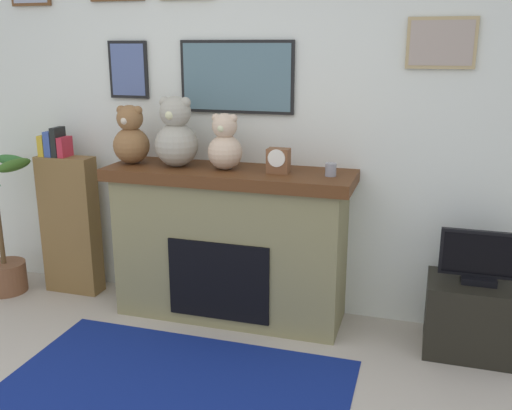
{
  "coord_description": "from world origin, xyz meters",
  "views": [
    {
      "loc": [
        1.33,
        -1.78,
        1.82
      ],
      "look_at": [
        0.27,
        1.7,
        0.81
      ],
      "focal_mm": 40.2,
      "sensor_mm": 36.0,
      "label": 1
    }
  ],
  "objects_px": {
    "mantel_clock": "(278,161)",
    "teddy_bear_tan": "(225,144)",
    "bookshelf": "(70,221)",
    "teddy_bear_brown": "(131,137)",
    "potted_plant": "(2,241)",
    "candle_jar": "(331,170)",
    "tv_stand": "(474,318)",
    "television": "(481,259)",
    "teddy_bear_cream": "(176,135)",
    "fireplace": "(230,243)"
  },
  "relations": [
    {
      "from": "candle_jar",
      "to": "teddy_bear_brown",
      "type": "bearing_deg",
      "value": -179.98
    },
    {
      "from": "bookshelf",
      "to": "candle_jar",
      "type": "xyz_separation_m",
      "value": [
        1.96,
        -0.06,
        0.52
      ]
    },
    {
      "from": "tv_stand",
      "to": "television",
      "type": "bearing_deg",
      "value": -90.0
    },
    {
      "from": "television",
      "to": "candle_jar",
      "type": "height_order",
      "value": "candle_jar"
    },
    {
      "from": "mantel_clock",
      "to": "teddy_bear_cream",
      "type": "height_order",
      "value": "teddy_bear_cream"
    },
    {
      "from": "bookshelf",
      "to": "potted_plant",
      "type": "xyz_separation_m",
      "value": [
        -0.49,
        -0.18,
        -0.15
      ]
    },
    {
      "from": "television",
      "to": "teddy_bear_brown",
      "type": "height_order",
      "value": "teddy_bear_brown"
    },
    {
      "from": "potted_plant",
      "to": "mantel_clock",
      "type": "height_order",
      "value": "mantel_clock"
    },
    {
      "from": "tv_stand",
      "to": "teddy_bear_brown",
      "type": "bearing_deg",
      "value": 178.98
    },
    {
      "from": "potted_plant",
      "to": "teddy_bear_brown",
      "type": "height_order",
      "value": "teddy_bear_brown"
    },
    {
      "from": "television",
      "to": "teddy_bear_tan",
      "type": "relative_size",
      "value": 1.28
    },
    {
      "from": "potted_plant",
      "to": "candle_jar",
      "type": "bearing_deg",
      "value": 2.79
    },
    {
      "from": "potted_plant",
      "to": "television",
      "type": "height_order",
      "value": "potted_plant"
    },
    {
      "from": "fireplace",
      "to": "tv_stand",
      "type": "distance_m",
      "value": 1.62
    },
    {
      "from": "tv_stand",
      "to": "candle_jar",
      "type": "xyz_separation_m",
      "value": [
        -0.92,
        0.04,
        0.85
      ]
    },
    {
      "from": "teddy_bear_brown",
      "to": "teddy_bear_tan",
      "type": "relative_size",
      "value": 1.09
    },
    {
      "from": "teddy_bear_cream",
      "to": "bookshelf",
      "type": "bearing_deg",
      "value": 176.33
    },
    {
      "from": "teddy_bear_cream",
      "to": "fireplace",
      "type": "bearing_deg",
      "value": 2.88
    },
    {
      "from": "fireplace",
      "to": "teddy_bear_brown",
      "type": "relative_size",
      "value": 4.14
    },
    {
      "from": "bookshelf",
      "to": "teddy_bear_brown",
      "type": "relative_size",
      "value": 3.16
    },
    {
      "from": "tv_stand",
      "to": "television",
      "type": "relative_size",
      "value": 1.22
    },
    {
      "from": "teddy_bear_cream",
      "to": "tv_stand",
      "type": "bearing_deg",
      "value": -1.19
    },
    {
      "from": "potted_plant",
      "to": "tv_stand",
      "type": "xyz_separation_m",
      "value": [
        3.37,
        0.08,
        -0.18
      ]
    },
    {
      "from": "potted_plant",
      "to": "mantel_clock",
      "type": "bearing_deg",
      "value": 3.18
    },
    {
      "from": "potted_plant",
      "to": "television",
      "type": "xyz_separation_m",
      "value": [
        3.37,
        0.08,
        0.2
      ]
    },
    {
      "from": "mantel_clock",
      "to": "teddy_bear_tan",
      "type": "relative_size",
      "value": 0.43
    },
    {
      "from": "fireplace",
      "to": "teddy_bear_tan",
      "type": "xyz_separation_m",
      "value": [
        -0.02,
        -0.02,
        0.68
      ]
    },
    {
      "from": "television",
      "to": "mantel_clock",
      "type": "height_order",
      "value": "mantel_clock"
    },
    {
      "from": "television",
      "to": "potted_plant",
      "type": "bearing_deg",
      "value": -178.69
    },
    {
      "from": "potted_plant",
      "to": "teddy_bear_cream",
      "type": "relative_size",
      "value": 2.22
    },
    {
      "from": "bookshelf",
      "to": "tv_stand",
      "type": "bearing_deg",
      "value": -1.99
    },
    {
      "from": "candle_jar",
      "to": "teddy_bear_brown",
      "type": "relative_size",
      "value": 0.2
    },
    {
      "from": "potted_plant",
      "to": "teddy_bear_tan",
      "type": "distance_m",
      "value": 1.93
    },
    {
      "from": "potted_plant",
      "to": "tv_stand",
      "type": "distance_m",
      "value": 3.37
    },
    {
      "from": "television",
      "to": "teddy_bear_cream",
      "type": "height_order",
      "value": "teddy_bear_cream"
    },
    {
      "from": "fireplace",
      "to": "teddy_bear_brown",
      "type": "bearing_deg",
      "value": -178.51
    },
    {
      "from": "mantel_clock",
      "to": "teddy_bear_cream",
      "type": "relative_size",
      "value": 0.34
    },
    {
      "from": "bookshelf",
      "to": "teddy_bear_tan",
      "type": "bearing_deg",
      "value": -2.68
    },
    {
      "from": "fireplace",
      "to": "television",
      "type": "xyz_separation_m",
      "value": [
        1.59,
        -0.06,
        0.08
      ]
    },
    {
      "from": "tv_stand",
      "to": "candle_jar",
      "type": "height_order",
      "value": "candle_jar"
    },
    {
      "from": "television",
      "to": "mantel_clock",
      "type": "distance_m",
      "value": 1.35
    },
    {
      "from": "teddy_bear_brown",
      "to": "mantel_clock",
      "type": "bearing_deg",
      "value": -0.07
    },
    {
      "from": "candle_jar",
      "to": "mantel_clock",
      "type": "height_order",
      "value": "mantel_clock"
    },
    {
      "from": "bookshelf",
      "to": "teddy_bear_tan",
      "type": "xyz_separation_m",
      "value": [
        1.27,
        -0.06,
        0.65
      ]
    },
    {
      "from": "potted_plant",
      "to": "teddy_bear_cream",
      "type": "height_order",
      "value": "teddy_bear_cream"
    },
    {
      "from": "fireplace",
      "to": "mantel_clock",
      "type": "xyz_separation_m",
      "value": [
        0.34,
        -0.02,
        0.59
      ]
    },
    {
      "from": "television",
      "to": "teddy_bear_brown",
      "type": "bearing_deg",
      "value": 178.95
    },
    {
      "from": "mantel_clock",
      "to": "teddy_bear_tan",
      "type": "bearing_deg",
      "value": 179.79
    },
    {
      "from": "candle_jar",
      "to": "teddy_bear_cream",
      "type": "height_order",
      "value": "teddy_bear_cream"
    },
    {
      "from": "bookshelf",
      "to": "television",
      "type": "relative_size",
      "value": 2.68
    }
  ]
}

